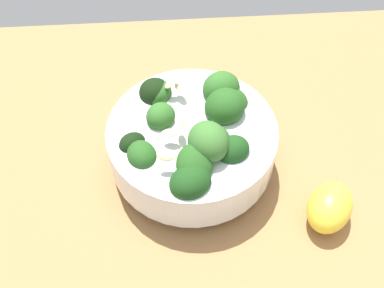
# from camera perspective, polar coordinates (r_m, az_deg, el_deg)

# --- Properties ---
(ground_plane) EXTENTS (0.65, 0.65, 0.05)m
(ground_plane) POSITION_cam_1_polar(r_m,az_deg,el_deg) (0.57, 2.86, -7.26)
(ground_plane) COLOR #996D42
(bowl_of_broccoli) EXTENTS (0.19, 0.20, 0.11)m
(bowl_of_broccoli) POSITION_cam_1_polar(r_m,az_deg,el_deg) (0.53, 0.11, 0.54)
(bowl_of_broccoli) COLOR white
(bowl_of_broccoli) RESTS_ON ground_plane
(lemon_wedge) EXTENTS (0.07, 0.08, 0.05)m
(lemon_wedge) POSITION_cam_1_polar(r_m,az_deg,el_deg) (0.54, 16.27, -7.35)
(lemon_wedge) COLOR yellow
(lemon_wedge) RESTS_ON ground_plane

